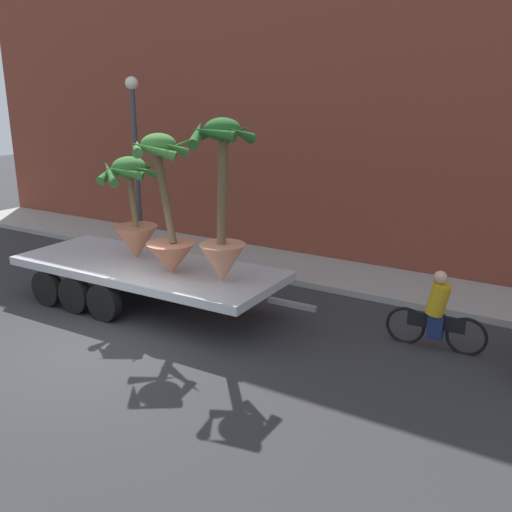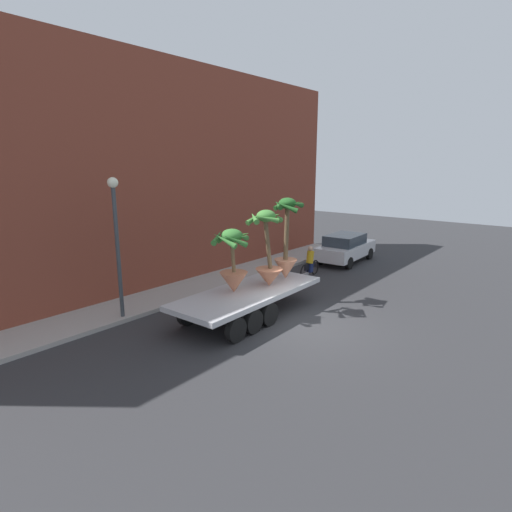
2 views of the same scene
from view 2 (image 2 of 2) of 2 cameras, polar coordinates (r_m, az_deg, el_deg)
The scene contains 10 objects.
ground_plane at distance 14.37m, azimuth 7.26°, elevation -9.49°, with size 60.00×60.00×0.00m, color #2D2D30.
sidewalk at distance 18.12m, azimuth -9.29°, elevation -4.55°, with size 24.00×2.20×0.15m, color #A39E99.
building_facade at distance 18.64m, azimuth -13.34°, elevation 10.78°, with size 24.00×1.20×9.76m, color brown.
flatbed_trailer at distance 14.60m, azimuth -1.68°, elevation -5.81°, with size 7.14×2.48×0.98m.
potted_palm_rear at distance 14.91m, azimuth 1.67°, elevation 0.07°, with size 1.40×1.38×2.84m.
potted_palm_middle at distance 14.22m, azimuth -3.24°, elevation -1.11°, with size 1.36×1.46×2.27m.
potted_palm_front at distance 15.94m, azimuth 4.23°, elevation 1.48°, with size 1.25×1.26×3.17m.
cyclist at distance 20.14m, azimuth 7.51°, elevation -0.98°, with size 1.84×0.37×1.54m.
parked_car at distance 23.41m, azimuth 12.36°, elevation 1.17°, with size 4.51×2.07×1.58m.
street_lamp at distance 14.59m, azimuth -18.85°, elevation 3.46°, with size 0.36×0.36×4.83m.
Camera 2 is at (-11.31, -7.01, 5.42)m, focal length 28.78 mm.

